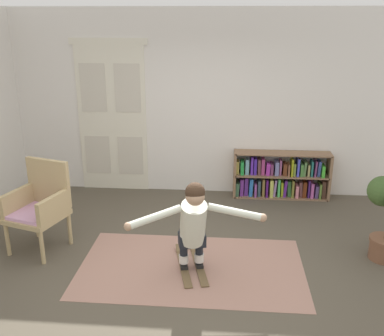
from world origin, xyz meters
The scene contains 8 objects.
ground_plane centered at (0.00, 0.00, 0.00)m, with size 7.20×7.20×0.00m, color #50483A.
back_wall centered at (0.00, 2.60, 1.45)m, with size 6.00×0.10×2.90m, color silver.
double_door centered at (-1.41, 2.54, 1.23)m, with size 1.22×0.05×2.45m.
rug centered at (0.07, 0.15, 0.00)m, with size 2.59×1.51×0.01m, color #A27767.
bookshelf centered at (1.29, 2.39, 0.33)m, with size 1.51×0.30×0.74m.
wicker_chair centered at (-1.82, 0.49, 0.58)m, with size 0.75×0.75×1.10m.
skis_pair centered at (0.06, 0.18, 0.02)m, with size 0.46×0.91×0.07m.
person_skier centered at (0.11, 0.00, 0.66)m, with size 1.46×0.71×1.08m.
Camera 1 is at (0.46, -4.32, 2.77)m, focal length 41.47 mm.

